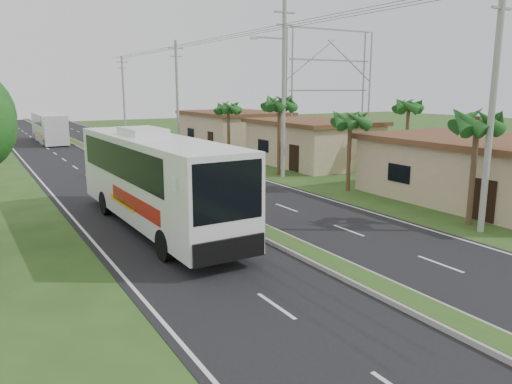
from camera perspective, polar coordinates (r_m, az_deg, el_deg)
ground at (r=16.87m, az=12.54°, el=-10.15°), size 180.00×180.00×0.00m
road_asphalt at (r=33.76m, az=-11.00°, el=0.96°), size 14.00×160.00×0.02m
median_strip at (r=33.75m, az=-11.01°, el=1.11°), size 1.20×160.00×0.18m
lane_edge_left at (r=32.25m, az=-22.29°, el=-0.23°), size 0.12×160.00×0.01m
lane_edge_right at (r=36.46m, az=-1.02°, el=1.95°), size 0.12×160.00×0.01m
shop_near at (r=30.60m, az=24.54°, el=2.36°), size 8.60×12.60×3.52m
shop_mid at (r=41.81m, az=6.43°, el=5.71°), size 7.60×10.60×3.67m
shop_far at (r=53.65m, az=-2.56°, el=7.18°), size 8.60×11.60×3.82m
palm_verge_a at (r=24.51m, az=23.98°, el=7.31°), size 2.40×2.40×5.45m
palm_verge_b at (r=30.95m, az=10.73°, el=8.12°), size 2.40×2.40×5.05m
palm_verge_c at (r=36.17m, az=2.69°, el=10.02°), size 2.40×2.40×5.85m
palm_verge_d at (r=44.24m, az=-3.18°, el=9.59°), size 2.40×2.40×5.25m
palm_behind_shop at (r=38.70m, az=17.06°, el=9.36°), size 2.40×2.40×5.65m
utility_pole_a at (r=23.48m, az=25.43°, el=9.32°), size 1.60×0.28×11.00m
utility_pole_b at (r=35.13m, az=3.14°, el=11.82°), size 3.20×0.28×12.00m
utility_pole_c at (r=53.02m, az=-9.00°, el=11.04°), size 1.60×0.28×11.00m
utility_pole_d at (r=72.02m, az=-14.89°, el=10.75°), size 1.60×0.28×10.50m
billboard_lattice at (r=52.80m, az=8.42°, el=12.31°), size 10.18×1.18×12.07m
coach_bus_main at (r=22.66m, az=-11.56°, el=1.94°), size 3.21×13.81×4.44m
coach_bus_far at (r=63.14m, az=-22.59°, el=6.95°), size 2.57×11.43×3.33m
motorcyclist at (r=22.03m, az=-4.74°, el=-2.39°), size 1.84×0.99×2.33m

